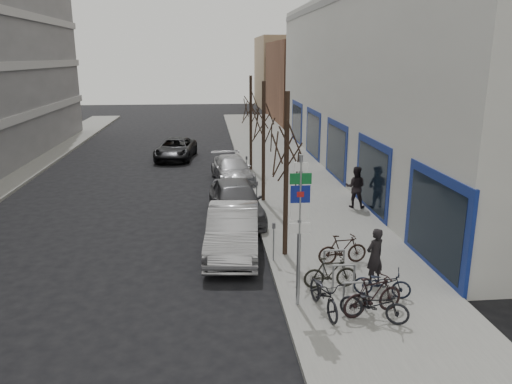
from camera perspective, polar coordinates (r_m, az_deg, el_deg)
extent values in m
plane|color=black|center=(13.55, -5.59, -13.65)|extent=(120.00, 120.00, 0.00)
cube|color=slate|center=(23.22, 5.50, -0.97)|extent=(5.00, 70.00, 0.15)
cube|color=#B7B7B2|center=(32.61, 26.10, 11.05)|extent=(20.00, 32.00, 10.00)
cube|color=brown|center=(53.50, 8.55, 12.37)|extent=(12.00, 14.00, 8.00)
cube|color=#937A5B|center=(68.22, 5.89, 13.47)|extent=(13.00, 12.00, 9.00)
cylinder|color=gray|center=(12.87, 4.95, -4.94)|extent=(0.10, 0.10, 4.20)
cube|color=white|center=(12.34, 5.17, 2.88)|extent=(0.35, 0.03, 0.22)
cube|color=#0C5926|center=(12.40, 5.13, 1.53)|extent=(0.55, 0.03, 0.28)
cube|color=navy|center=(12.50, 5.09, -0.25)|extent=(0.50, 0.03, 0.45)
cube|color=maroon|center=(12.50, 5.10, -0.27)|extent=(0.18, 0.02, 0.14)
cube|color=white|center=(12.63, 5.04, -2.22)|extent=(0.45, 0.03, 0.45)
cube|color=white|center=(12.77, 5.00, -4.15)|extent=(0.55, 0.03, 0.28)
cylinder|color=gray|center=(13.28, 9.97, -11.76)|extent=(0.06, 0.06, 0.80)
cylinder|color=gray|center=(13.44, 12.48, -11.55)|extent=(0.06, 0.06, 0.80)
cylinder|color=gray|center=(13.18, 11.32, -10.11)|extent=(0.60, 0.06, 0.06)
cylinder|color=gray|center=(14.23, 8.79, -9.79)|extent=(0.06, 0.06, 0.80)
cylinder|color=gray|center=(14.39, 11.14, -9.62)|extent=(0.06, 0.06, 0.80)
cylinder|color=gray|center=(14.14, 10.04, -8.23)|extent=(0.60, 0.06, 0.06)
cylinder|color=gray|center=(15.20, 7.77, -8.06)|extent=(0.06, 0.06, 0.80)
cylinder|color=gray|center=(15.35, 9.97, -7.92)|extent=(0.06, 0.06, 0.80)
cylinder|color=gray|center=(15.12, 8.94, -6.60)|extent=(0.60, 0.06, 0.06)
cylinder|color=black|center=(16.02, 3.46, 1.57)|extent=(0.16, 0.16, 5.50)
cylinder|color=black|center=(22.33, 0.86, 5.50)|extent=(0.16, 0.16, 5.50)
cylinder|color=black|center=(28.72, -0.60, 7.69)|extent=(0.16, 0.16, 5.50)
cylinder|color=gray|center=(16.10, 2.03, -5.99)|extent=(0.05, 0.05, 1.10)
cube|color=#3F3F44|center=(15.88, 2.05, -3.87)|extent=(0.10, 0.08, 0.18)
cylinder|color=gray|center=(21.28, 0.09, -0.65)|extent=(0.05, 0.05, 1.10)
cube|color=#3F3F44|center=(21.12, 0.09, 0.99)|extent=(0.10, 0.08, 0.18)
cylinder|color=gray|center=(26.59, -1.08, 2.58)|extent=(0.05, 0.05, 1.10)
cube|color=#3F3F44|center=(26.46, -1.09, 3.91)|extent=(0.10, 0.08, 0.18)
imported|color=black|center=(13.13, 7.79, -11.20)|extent=(0.83, 1.91, 1.13)
imported|color=black|center=(13.22, 13.23, -11.41)|extent=(1.84, 1.03, 1.07)
imported|color=black|center=(14.23, 14.25, -9.79)|extent=(1.61, 0.96, 0.94)
imported|color=black|center=(14.45, 8.49, -9.06)|extent=(1.56, 0.49, 0.94)
imported|color=black|center=(12.96, 13.39, -12.06)|extent=(1.77, 1.21, 1.05)
imported|color=black|center=(16.11, 9.86, -6.43)|extent=(1.66, 0.64, 0.98)
imported|color=#AAAAB0|center=(17.00, -2.65, -4.46)|extent=(2.13, 5.00, 1.60)
imported|color=#4B4B50|center=(20.46, -2.33, -0.93)|extent=(2.34, 5.04, 1.67)
imported|color=#A0A0A5|center=(26.80, -2.73, 2.60)|extent=(2.46, 4.81, 1.34)
imported|color=black|center=(33.22, -9.17, 4.90)|extent=(2.84, 5.10, 1.35)
imported|color=black|center=(14.79, 13.42, -7.17)|extent=(0.73, 0.64, 1.69)
imported|color=black|center=(22.03, 11.30, 0.60)|extent=(0.79, 0.66, 1.84)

